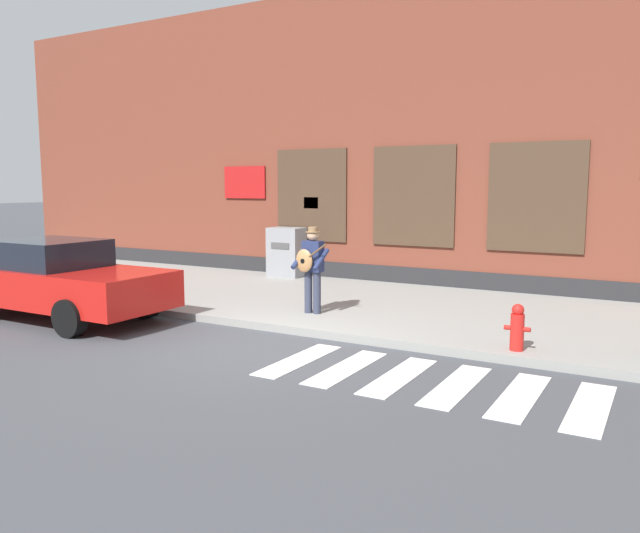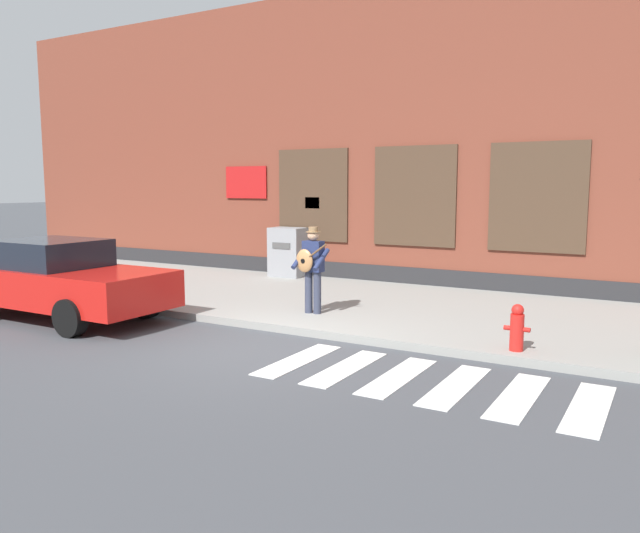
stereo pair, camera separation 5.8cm
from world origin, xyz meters
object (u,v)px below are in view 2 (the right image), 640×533
object	(u,v)px
red_car	(59,280)
fire_hydrant	(517,328)
busker	(312,265)
utility_box	(288,252)

from	to	relation	value
red_car	fire_hydrant	size ratio (longest dim) A/B	6.58
fire_hydrant	red_car	bearing A→B (deg)	-169.83
busker	fire_hydrant	distance (m)	4.14
red_car	busker	xyz separation A→B (m)	(4.29, 2.31, 0.31)
utility_box	fire_hydrant	bearing A→B (deg)	-33.68
red_car	utility_box	world-z (taller)	red_car
utility_box	fire_hydrant	xyz separation A→B (m)	(7.09, -4.72, -0.31)
fire_hydrant	busker	bearing A→B (deg)	168.48
busker	utility_box	bearing A→B (deg)	128.21
red_car	fire_hydrant	bearing A→B (deg)	10.17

